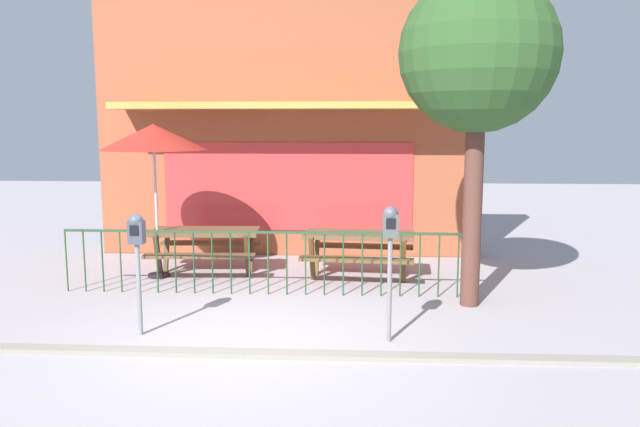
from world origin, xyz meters
The scene contains 10 objects.
ground centered at (0.00, 0.00, 0.00)m, with size 40.00×40.00×0.00m, color #A099A0.
pub_storefront centered at (0.00, 5.07, 2.46)m, with size 7.38×1.45×4.93m.
patio_fence_front centered at (0.00, 2.05, 0.66)m, with size 6.22×0.04×0.97m.
picnic_table_left centered at (-1.23, 3.23, 0.61)m, with size 1.87×1.45×0.79m.
picnic_table_right centered at (1.36, 3.09, 0.61)m, with size 1.90×1.50×0.79m.
patio_umbrella centered at (-1.99, 3.02, 2.32)m, with size 1.73×1.73×2.55m.
parking_meter_near centered at (-1.30, 0.19, 1.15)m, with size 0.18×0.17×1.49m.
parking_meter_far centered at (1.70, 0.13, 1.24)m, with size 0.18×0.17×1.61m.
street_tree centered at (2.92, 1.67, 3.44)m, with size 2.14×2.14×4.55m.
curb_edge centered at (0.00, -0.43, 0.00)m, with size 10.33×0.20×0.11m, color gray.
Camera 1 is at (1.28, -6.84, 2.54)m, focal length 34.34 mm.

